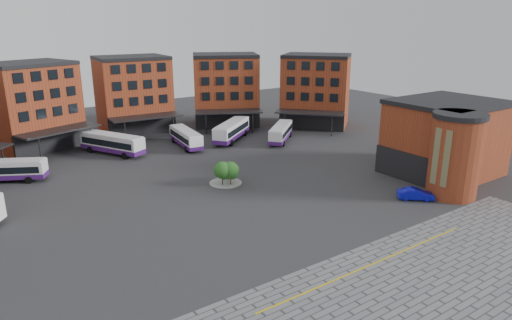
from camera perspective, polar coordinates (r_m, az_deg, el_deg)
ground at (r=51.79m, az=1.15°, el=-7.12°), size 160.00×160.00×0.00m
paving_zone at (r=39.97m, az=23.35°, el=-16.60°), size 50.00×22.00×0.02m
yellow_line at (r=43.83m, az=14.39°, el=-12.46°), size 26.00×0.15×0.02m
main_building at (r=81.07m, az=-17.80°, el=6.36°), size 94.14×42.48×14.60m
east_building at (r=68.35m, az=22.72°, el=2.28°), size 17.40×15.40×10.60m
tree_island at (r=61.06m, az=-3.64°, el=-1.45°), size 4.40×4.40×3.35m
bus_b at (r=71.00m, az=-28.91°, el=-1.11°), size 10.57×7.28×3.01m
bus_c at (r=78.57m, az=-17.54°, el=2.01°), size 7.89×11.85×3.36m
bus_d at (r=80.33m, az=-8.77°, el=2.80°), size 3.71×10.91×3.01m
bus_e at (r=83.75m, az=-3.06°, el=3.72°), size 11.24×9.63×3.41m
bus_f at (r=83.17m, az=3.12°, el=3.47°), size 9.60×8.88×3.00m
blue_car at (r=59.62m, az=19.34°, el=-4.04°), size 4.28×4.01×1.44m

